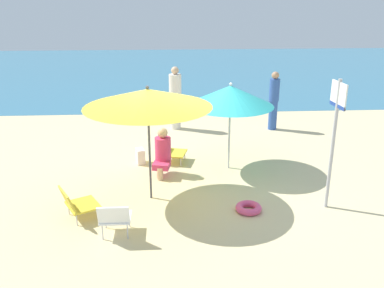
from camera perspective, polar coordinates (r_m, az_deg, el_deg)
ground_plane at (r=8.43m, az=-0.31°, el=-5.06°), size 40.00×40.00×0.00m
sea_water at (r=21.08m, az=-2.37°, el=9.94°), size 40.00×16.00×0.01m
umbrella_teal at (r=8.63m, az=5.19°, el=6.49°), size 1.77×1.77×1.84m
umbrella_yellow at (r=7.19m, az=-5.98°, el=6.16°), size 2.20×2.20×2.07m
beach_chair_a at (r=9.33m, az=-3.06°, el=-0.81°), size 0.69×0.66×0.54m
beach_chair_b at (r=6.58m, az=-10.34°, el=-9.64°), size 0.47×0.51×0.60m
beach_chair_c at (r=7.24m, az=-15.24°, el=-7.66°), size 0.74×0.73×0.56m
person_a at (r=11.51m, az=-2.26°, el=6.19°), size 0.33×0.33×1.70m
person_b at (r=11.66m, az=10.93°, el=5.78°), size 0.27×0.27×1.58m
person_c at (r=8.61m, az=-3.98°, el=-1.03°), size 0.39×0.56×0.98m
warning_sign at (r=7.31m, az=18.67°, el=2.30°), size 0.07×0.49×2.25m
swim_ring at (r=7.38m, az=7.62°, el=-8.52°), size 0.45×0.45×0.12m
beach_bag at (r=9.33m, az=-6.97°, el=-1.63°), size 0.23×0.31×0.33m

